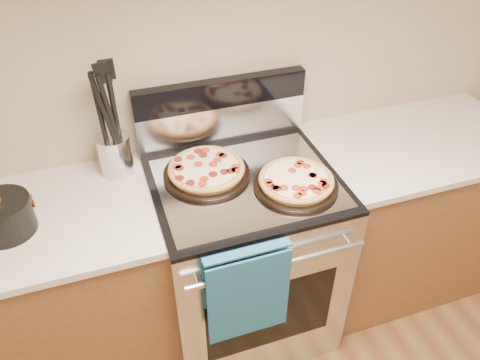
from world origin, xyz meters
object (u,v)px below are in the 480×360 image
object	(u,v)px
pepperoni_pizza_back	(207,170)
pepperoni_pizza_front	(296,182)
saucepan	(4,218)
range_body	(244,258)
utensil_crock	(115,154)

from	to	relation	value
pepperoni_pizza_back	pepperoni_pizza_front	xyz separation A→B (m)	(0.32, -0.18, -0.00)
pepperoni_pizza_back	saucepan	distance (m)	0.76
pepperoni_pizza_back	pepperoni_pizza_front	size ratio (longest dim) A/B	1.05
range_body	utensil_crock	world-z (taller)	utensil_crock
range_body	utensil_crock	xyz separation A→B (m)	(-0.48, 0.24, 0.55)
pepperoni_pizza_back	utensil_crock	distance (m)	0.38
range_body	saucepan	world-z (taller)	saucepan
range_body	saucepan	size ratio (longest dim) A/B	4.50
range_body	pepperoni_pizza_front	xyz separation A→B (m)	(0.18, -0.11, 0.50)
utensil_crock	saucepan	xyz separation A→B (m)	(-0.42, -0.24, -0.02)
pepperoni_pizza_front	utensil_crock	bearing A→B (deg)	151.61
range_body	pepperoni_pizza_back	world-z (taller)	pepperoni_pizza_back
pepperoni_pizza_back	pepperoni_pizza_front	bearing A→B (deg)	-30.27
range_body	pepperoni_pizza_back	xyz separation A→B (m)	(-0.14, 0.07, 0.50)
utensil_crock	saucepan	distance (m)	0.48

